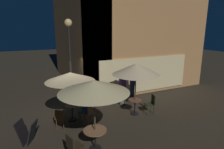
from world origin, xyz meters
TOP-DOWN VIEW (x-y plane):
  - ground_plane at (0.00, 0.00)m, footprint 60.00×60.00m
  - cafe_building at (3.55, 3.57)m, footprint 8.75×8.97m
  - street_lamp_near_corner at (0.16, 0.33)m, footprint 0.35×0.35m
  - menu_sandwich_board at (-1.95, -1.80)m, footprint 0.81×0.77m
  - cafe_table_0 at (0.13, -3.11)m, footprint 0.79×0.79m
  - cafe_table_1 at (2.75, -1.36)m, footprint 0.64×0.64m
  - cafe_table_2 at (-0.10, -0.73)m, footprint 0.62×0.62m
  - patio_umbrella_0 at (0.13, -3.11)m, footprint 2.27×2.27m
  - patio_umbrella_1 at (2.75, -1.36)m, footprint 2.17×2.17m
  - patio_umbrella_2 at (-0.10, -0.73)m, footprint 2.11×2.11m
  - cafe_chair_0 at (-0.69, -3.40)m, footprint 0.52×0.52m
  - cafe_chair_1 at (3.54, -1.56)m, footprint 0.51×0.51m
  - cafe_chair_2 at (0.45, -1.29)m, footprint 0.59×0.59m
  - cafe_chair_3 at (-0.70, -1.34)m, footprint 0.59×0.59m
  - patron_seated_0 at (0.35, -1.19)m, footprint 0.50×0.50m
  - patron_standing_1 at (3.49, 0.15)m, footprint 0.30×0.30m
  - patron_standing_2 at (2.76, -0.08)m, footprint 0.38×0.38m

SIDE VIEW (x-z plane):
  - ground_plane at x=0.00m, z-range 0.00..0.00m
  - menu_sandwich_board at x=-1.95m, z-range 0.01..0.84m
  - cafe_table_2 at x=-0.10m, z-range 0.12..0.85m
  - cafe_table_1 at x=2.75m, z-range 0.13..0.86m
  - cafe_table_0 at x=0.13m, z-range 0.18..0.90m
  - cafe_chair_3 at x=-0.70m, z-range 0.10..0.98m
  - cafe_chair_0 at x=-0.69m, z-range 0.10..0.98m
  - cafe_chair_1 at x=3.54m, z-range 0.08..1.00m
  - cafe_chair_2 at x=0.45m, z-range 0.09..0.99m
  - patron_seated_0 at x=0.35m, z-range 0.08..1.36m
  - patron_standing_1 at x=3.49m, z-range 0.02..1.79m
  - patron_standing_2 at x=2.76m, z-range 0.00..1.84m
  - patio_umbrella_2 at x=-0.10m, z-range 0.90..3.10m
  - patio_umbrella_1 at x=2.75m, z-range 0.97..3.44m
  - patio_umbrella_0 at x=0.13m, z-range 1.01..3.44m
  - street_lamp_near_corner at x=0.16m, z-range 0.97..5.39m
  - cafe_building at x=3.55m, z-range -0.01..9.93m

